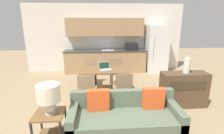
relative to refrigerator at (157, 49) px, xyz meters
name	(u,v)px	position (x,y,z in m)	size (l,w,h in m)	color
wall_back	(105,38)	(-2.08, 0.41, 0.41)	(6.40, 0.07, 2.70)	silver
kitchen_counter	(106,51)	(-2.06, 0.11, -0.10)	(3.25, 0.65, 2.15)	tan
refrigerator	(157,49)	(0.00, 0.00, 0.00)	(0.81, 0.75, 1.88)	white
dining_table	(104,72)	(-2.20, -2.17, -0.27)	(1.32, 0.81, 0.74)	brown
couch	(124,118)	(-1.90, -4.06, -0.60)	(1.95, 0.80, 0.86)	#3D2D1E
side_table	(50,123)	(-3.20, -4.16, -0.57)	(0.49, 0.49, 0.56)	brown
table_lamp	(49,95)	(-3.17, -4.16, -0.06)	(0.38, 0.38, 0.51)	silver
credenza	(183,89)	(-0.29, -3.02, -0.51)	(1.10, 0.42, 0.85)	brown
vase	(187,66)	(-0.27, -3.02, 0.09)	(0.16, 0.16, 0.38)	beige
dining_chair_near_left	(87,89)	(-2.63, -2.94, -0.46)	(0.45, 0.45, 0.86)	#997A56
dining_chair_far_right	(116,70)	(-1.78, -1.41, -0.46)	(0.45, 0.45, 0.86)	#997A56
dining_chair_far_left	(90,71)	(-2.62, -1.39, -0.46)	(0.45, 0.45, 0.86)	#997A56
dining_chair_near_right	(123,87)	(-1.77, -2.91, -0.46)	(0.46, 0.46, 0.86)	#997A56
laptop	(105,68)	(-2.18, -2.19, -0.15)	(0.39, 0.35, 0.20)	#B7BABC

